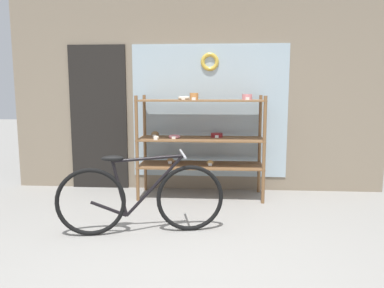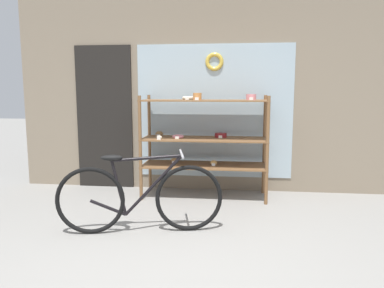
{
  "view_description": "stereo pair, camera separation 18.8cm",
  "coord_description": "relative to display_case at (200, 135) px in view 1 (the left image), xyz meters",
  "views": [
    {
      "loc": [
        0.33,
        -2.9,
        1.46
      ],
      "look_at": [
        0.05,
        1.09,
        0.88
      ],
      "focal_mm": 35.0,
      "sensor_mm": 36.0,
      "label": 1
    },
    {
      "loc": [
        0.52,
        -2.88,
        1.46
      ],
      "look_at": [
        0.05,
        1.09,
        0.88
      ],
      "focal_mm": 35.0,
      "sensor_mm": 36.0,
      "label": 2
    }
  ],
  "objects": [
    {
      "name": "display_case",
      "position": [
        0.0,
        0.0,
        0.0
      ],
      "size": [
        1.69,
        0.58,
        1.42
      ],
      "color": "brown",
      "rests_on": "ground_plane"
    },
    {
      "name": "ground_plane",
      "position": [
        -0.09,
        -2.13,
        -0.85
      ],
      "size": [
        30.0,
        30.0,
        0.0
      ],
      "primitive_type": "plane",
      "color": "gray"
    },
    {
      "name": "bicycle",
      "position": [
        -0.54,
        -1.39,
        -0.48
      ],
      "size": [
        1.67,
        0.51,
        0.83
      ],
      "rotation": [
        0.0,
        0.0,
        0.21
      ],
      "color": "black",
      "rests_on": "ground_plane"
    },
    {
      "name": "storefront_facade",
      "position": [
        -0.12,
        0.42,
        1.05
      ],
      "size": [
        5.39,
        0.13,
        3.91
      ],
      "color": "gray",
      "rests_on": "ground_plane"
    }
  ]
}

